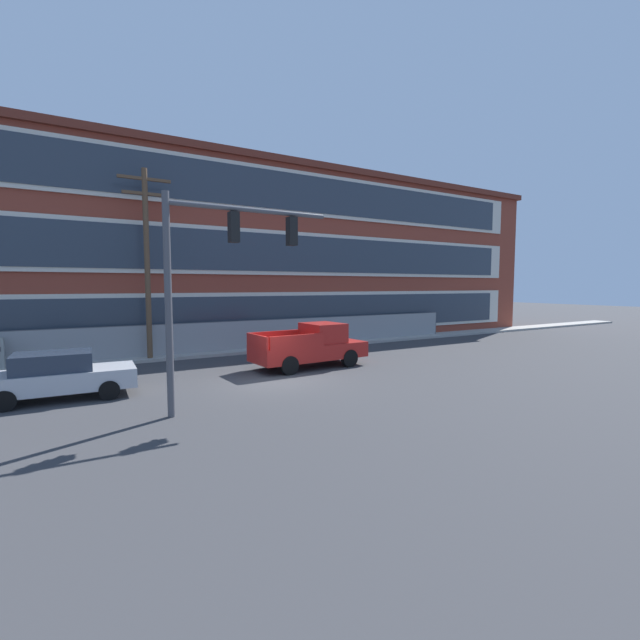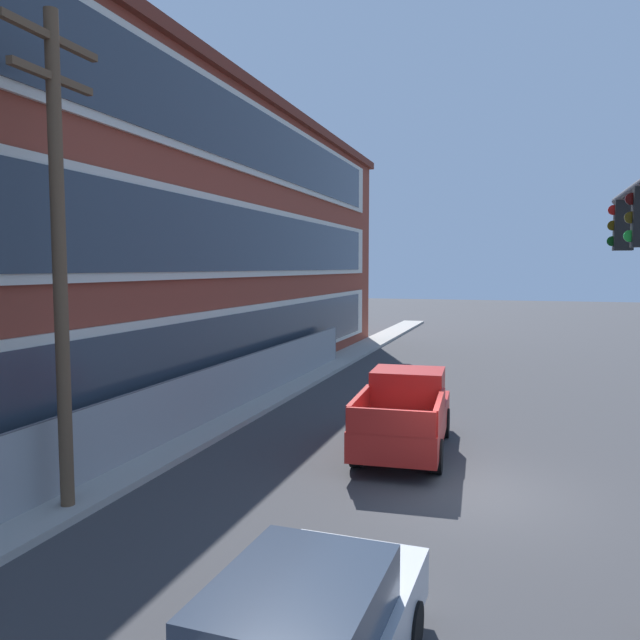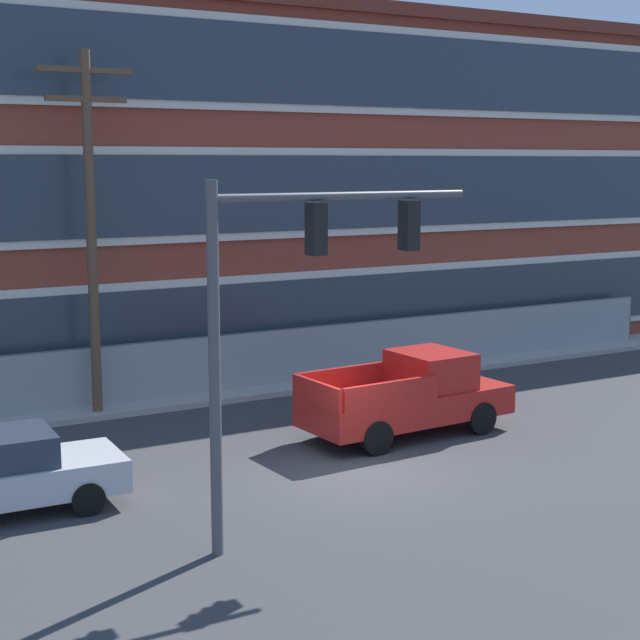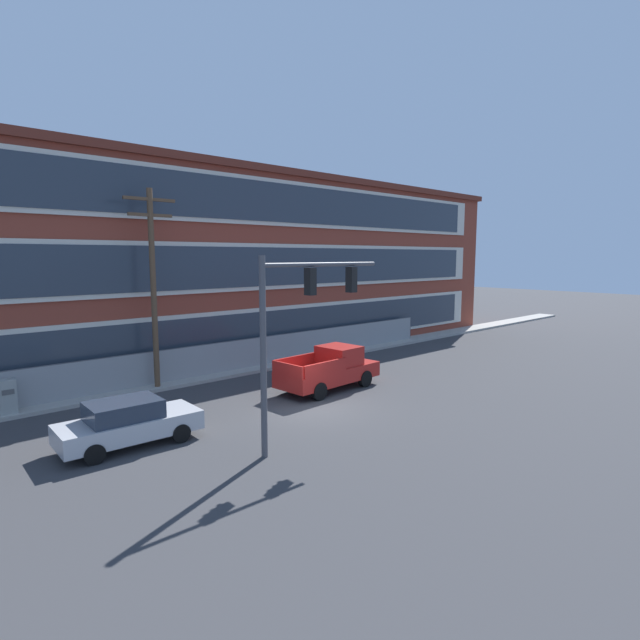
{
  "view_description": "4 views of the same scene",
  "coord_description": "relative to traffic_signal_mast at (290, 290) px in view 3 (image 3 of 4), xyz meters",
  "views": [
    {
      "loc": [
        -6.74,
        -15.08,
        3.72
      ],
      "look_at": [
        3.39,
        2.17,
        2.11
      ],
      "focal_mm": 24.0,
      "sensor_mm": 36.0,
      "label": 1
    },
    {
      "loc": [
        -12.97,
        -0.91,
        4.7
      ],
      "look_at": [
        2.1,
        3.91,
        3.36
      ],
      "focal_mm": 35.0,
      "sensor_mm": 36.0,
      "label": 2
    },
    {
      "loc": [
        -10.68,
        -17.25,
        6.59
      ],
      "look_at": [
        0.21,
        1.82,
        3.03
      ],
      "focal_mm": 55.0,
      "sensor_mm": 36.0,
      "label": 3
    },
    {
      "loc": [
        -13.2,
        -14.96,
        6.28
      ],
      "look_at": [
        2.58,
        2.36,
        3.27
      ],
      "focal_mm": 28.0,
      "sensor_mm": 36.0,
      "label": 4
    }
  ],
  "objects": [
    {
      "name": "chain_link_fence",
      "position": [
        3.89,
        10.43,
        -3.54
      ],
      "size": [
        31.42,
        0.06,
        1.77
      ],
      "color": "gray",
      "rests_on": "ground"
    },
    {
      "name": "traffic_signal_mast",
      "position": [
        0.0,
        0.0,
        0.0
      ],
      "size": [
        5.11,
        0.43,
        6.31
      ],
      "color": "#4C4C51",
      "rests_on": "ground"
    },
    {
      "name": "ground_plane",
      "position": [
        2.95,
        2.67,
        -4.44
      ],
      "size": [
        160.0,
        160.0,
        0.0
      ],
      "primitive_type": "plane",
      "color": "#38383A"
    },
    {
      "name": "utility_pole_near_corner",
      "position": [
        -0.45,
        9.9,
        0.69
      ],
      "size": [
        2.41,
        0.26,
        9.33
      ],
      "color": "brown",
      "rests_on": "ground"
    },
    {
      "name": "brick_mill_building",
      "position": [
        2.4,
        16.49,
        1.26
      ],
      "size": [
        54.78,
        11.35,
        11.38
      ],
      "color": "brown",
      "rests_on": "ground"
    },
    {
      "name": "pickup_truck_red",
      "position": [
        5.69,
        4.49,
        -3.5
      ],
      "size": [
        5.45,
        2.34,
        1.99
      ],
      "color": "#AD1E19",
      "rests_on": "ground"
    },
    {
      "name": "sidewalk_building_side",
      "position": [
        2.95,
        10.27,
        -4.36
      ],
      "size": [
        80.0,
        1.68,
        0.16
      ],
      "primitive_type": "cube",
      "color": "#9E9B93",
      "rests_on": "ground"
    }
  ]
}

